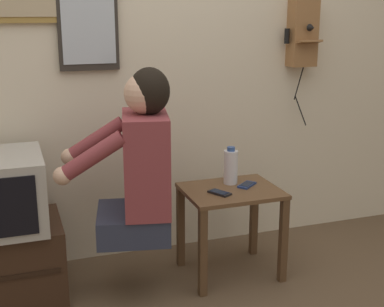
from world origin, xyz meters
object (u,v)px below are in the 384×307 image
at_px(wall_phone_antique, 303,31).
at_px(wall_mirror, 87,2).
at_px(water_bottle, 231,167).
at_px(person, 140,162).
at_px(cell_phone_held, 220,193).
at_px(cell_phone_spare, 247,185).

height_order(wall_phone_antique, wall_mirror, wall_mirror).
bearing_deg(water_bottle, person, -165.59).
bearing_deg(wall_phone_antique, cell_phone_held, -148.06).
distance_m(cell_phone_spare, water_bottle, 0.14).
xyz_separation_m(wall_phone_antique, cell_phone_spare, (-0.53, -0.38, -0.81)).
relative_size(wall_phone_antique, cell_phone_spare, 6.21).
bearing_deg(water_bottle, wall_phone_antique, 26.96).
height_order(wall_phone_antique, cell_phone_spare, wall_phone_antique).
bearing_deg(wall_phone_antique, wall_mirror, 178.21).
bearing_deg(cell_phone_held, water_bottle, 21.00).
height_order(cell_phone_spare, water_bottle, water_bottle).
bearing_deg(cell_phone_held, person, 151.11).
bearing_deg(cell_phone_held, cell_phone_spare, -7.70).
bearing_deg(cell_phone_spare, person, -122.66).
xyz_separation_m(cell_phone_spare, water_bottle, (-0.07, 0.07, 0.09)).
bearing_deg(wall_mirror, person, -72.78).
distance_m(person, cell_phone_spare, 0.66).
distance_m(person, water_bottle, 0.59).
bearing_deg(cell_phone_spare, wall_mirror, -157.26).
distance_m(wall_mirror, cell_phone_spare, 1.32).
height_order(person, water_bottle, person).
xyz_separation_m(person, water_bottle, (0.56, 0.14, -0.12)).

